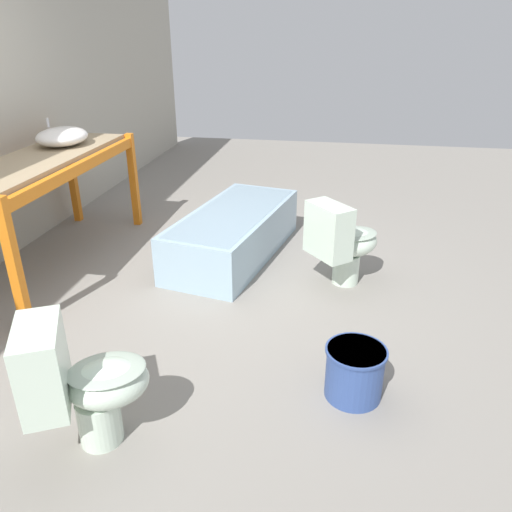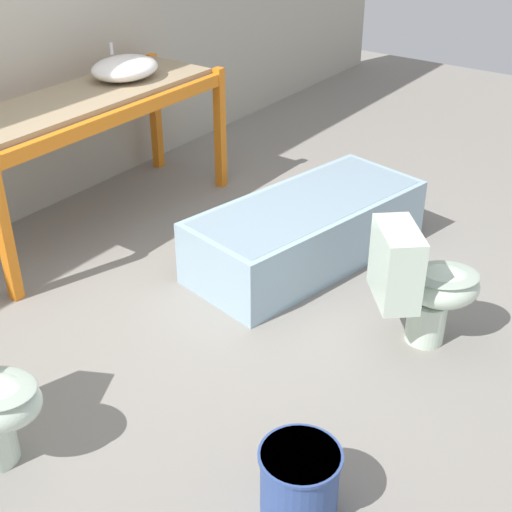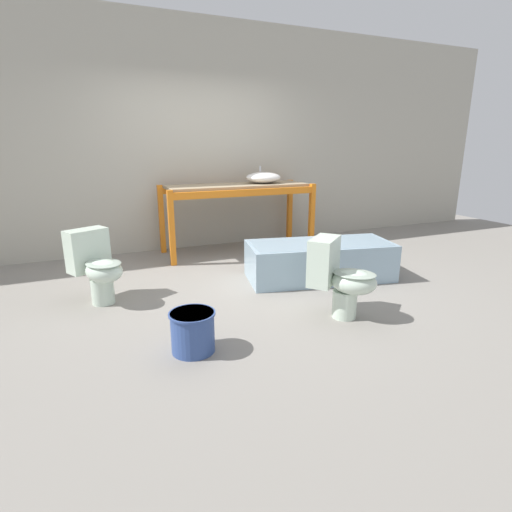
{
  "view_description": "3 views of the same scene",
  "coord_description": "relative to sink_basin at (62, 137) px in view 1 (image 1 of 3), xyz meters",
  "views": [
    {
      "loc": [
        -3.28,
        -1.23,
        1.95
      ],
      "look_at": [
        -0.31,
        -0.7,
        0.55
      ],
      "focal_mm": 35.0,
      "sensor_mm": 36.0,
      "label": 1
    },
    {
      "loc": [
        -2.71,
        -2.44,
        2.44
      ],
      "look_at": [
        -0.26,
        -0.68,
        0.68
      ],
      "focal_mm": 50.0,
      "sensor_mm": 36.0,
      "label": 2
    },
    {
      "loc": [
        -1.57,
        -4.07,
        1.52
      ],
      "look_at": [
        -0.15,
        -0.78,
        0.51
      ],
      "focal_mm": 28.0,
      "sensor_mm": 36.0,
      "label": 3
    }
  ],
  "objects": [
    {
      "name": "toilet_near",
      "position": [
        -2.37,
        -1.32,
        -0.66
      ],
      "size": [
        0.57,
        0.67,
        0.72
      ],
      "rotation": [
        0.0,
        0.0,
        0.47
      ],
      "color": "silver",
      "rests_on": "ground_plane"
    },
    {
      "name": "ground_plane",
      "position": [
        -0.85,
        -1.27,
        -1.05
      ],
      "size": [
        12.0,
        12.0,
        0.0
      ],
      "primitive_type": "plane",
      "color": "gray"
    },
    {
      "name": "shelving_rack",
      "position": [
        -0.41,
        -0.02,
        -0.22
      ],
      "size": [
        2.12,
        0.76,
        0.97
      ],
      "color": "orange",
      "rests_on": "ground_plane"
    },
    {
      "name": "bucket_white",
      "position": [
        -1.77,
        -2.64,
        -0.88
      ],
      "size": [
        0.35,
        0.35,
        0.31
      ],
      "color": "#334C8C",
      "rests_on": "ground_plane"
    },
    {
      "name": "toilet_far",
      "position": [
        -0.4,
        -2.54,
        -0.66
      ],
      "size": [
        0.64,
        0.67,
        0.72
      ],
      "rotation": [
        0.0,
        0.0,
        0.71
      ],
      "color": "silver",
      "rests_on": "ground_plane"
    },
    {
      "name": "sink_basin",
      "position": [
        0.0,
        0.0,
        0.0
      ],
      "size": [
        0.52,
        0.42,
        0.24
      ],
      "color": "white",
      "rests_on": "shelving_rack"
    },
    {
      "name": "bathtub_main",
      "position": [
        0.02,
        -1.55,
        -0.8
      ],
      "size": [
        1.75,
        1.01,
        0.43
      ],
      "rotation": [
        0.0,
        0.0,
        -0.2
      ],
      "color": "#99B7CC",
      "rests_on": "ground_plane"
    }
  ]
}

